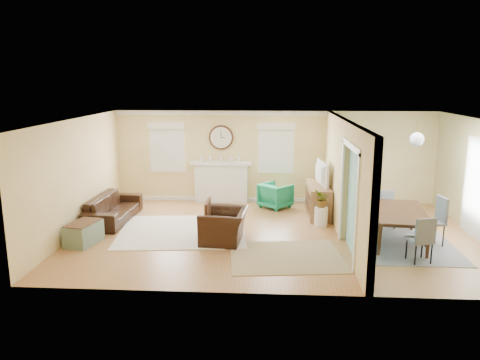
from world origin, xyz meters
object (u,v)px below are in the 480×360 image
eames_chair (224,226)px  credenza (318,200)px  sofa (113,208)px  green_chair (276,196)px  dining_table (399,227)px

eames_chair → credenza: bearing=139.4°
sofa → green_chair: size_ratio=2.92×
sofa → eames_chair: eames_chair is taller
dining_table → sofa: bearing=87.0°
eames_chair → green_chair: (1.15, 2.82, -0.01)m
sofa → green_chair: 4.30m
green_chair → dining_table: 3.72m
sofa → credenza: (5.14, 0.84, 0.08)m
dining_table → green_chair: bearing=51.8°
eames_chair → green_chair: 3.05m
green_chair → credenza: credenza is taller
sofa → credenza: credenza is taller
credenza → green_chair: bearing=150.7°
sofa → eames_chair: (2.90, -1.37, 0.03)m
sofa → dining_table: dining_table is taller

